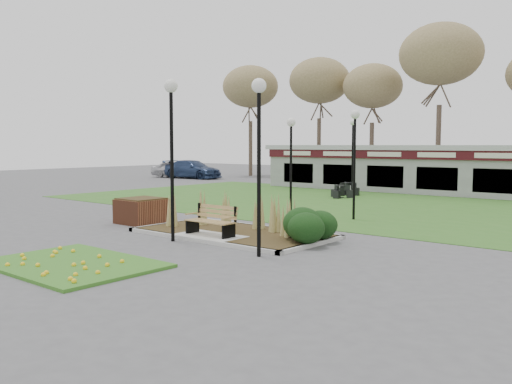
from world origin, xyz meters
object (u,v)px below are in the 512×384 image
Objects in this scene: brick_planter at (141,211)px; lamp_post_mid_left at (291,147)px; car_silver at (175,169)px; food_pavilion at (446,169)px; lamp_post_near_right at (171,124)px; car_blue at (193,169)px; bistro_set_b at (340,194)px; car_black at (308,171)px; lamp_post_far_left at (353,139)px; lamp_post_mid_right at (355,140)px; park_bench at (212,220)px; lamp_post_near_left at (259,127)px; bistro_set_a at (347,191)px.

brick_planter is 6.03m from lamp_post_mid_left.
car_silver is (-24.87, 16.76, -2.10)m from lamp_post_mid_left.
lamp_post_near_right is at bearing -91.79° from food_pavilion.
car_blue reaches higher than brick_planter.
car_black is at bearing 130.91° from bistro_set_b.
brick_planter is 0.34× the size of lamp_post_far_left.
car_silver reaches higher than bistro_set_b.
food_pavilion is 13.26m from lamp_post_mid_right.
park_bench is 3.20m from lamp_post_near_right.
food_pavilion is at bearing 95.40° from lamp_post_mid_right.
car_black is at bearing 121.76° from lamp_post_near_left.
food_pavilion is at bearing 90.00° from park_bench.
bistro_set_b is 0.29× the size of car_black.
lamp_post_near_left reaches higher than lamp_post_mid_right.
park_bench is at bearing -148.02° from car_silver.
lamp_post_mid_left is 2.86m from lamp_post_mid_right.
park_bench is 0.07× the size of food_pavilion.
bistro_set_b is at bearing 86.63° from brick_planter.
food_pavilion is 4.51× the size of car_blue.
car_silver reaches higher than car_black.
park_bench is 19.73m from food_pavilion.
lamp_post_far_left reaches higher than lamp_post_mid_right.
lamp_post_near_right is 1.10× the size of car_black.
lamp_post_far_left is 20.72m from car_silver.
lamp_post_far_left is at bearing 102.48° from lamp_post_near_right.
car_black is (-13.48, 5.45, -0.75)m from food_pavilion.
car_silver is at bearing 141.54° from lamp_post_near_left.
food_pavilion is 19.10× the size of bistro_set_b.
car_black is (-14.72, 18.56, -2.38)m from lamp_post_mid_right.
bistro_set_b is (-4.87, 7.19, -2.85)m from lamp_post_mid_right.
lamp_post_mid_right reaches higher than park_bench.
lamp_post_mid_right is at bearing 46.09° from brick_planter.
car_blue is at bearing 159.81° from bistro_set_b.
food_pavilion is at bearing 58.44° from bistro_set_b.
lamp_post_mid_right is at bearing -60.12° from lamp_post_far_left.
car_blue is at bearing 163.68° from bistro_set_a.
food_pavilion is 5.33× the size of lamp_post_near_left.
brick_planter is at bearing -93.37° from bistro_set_b.
park_bench is 17.57m from lamp_post_far_left.
lamp_post_near_right reaches higher than food_pavilion.
car_blue is at bearing -108.05° from car_silver.
lamp_post_mid_right is at bearing -58.53° from bistro_set_a.
bistro_set_a is (0.29, 14.61, -0.22)m from brick_planter.
lamp_post_mid_right reaches higher than bistro_set_a.
bistro_set_b is at bearing -72.79° from bistro_set_a.
lamp_post_mid_left is at bearing -89.62° from food_pavilion.
car_blue is (-22.53, 1.04, -0.68)m from food_pavilion.
food_pavilion is at bearing 97.65° from lamp_post_near_left.
lamp_post_near_right is 5.15m from lamp_post_mid_left.
lamp_post_mid_left is 13.60m from lamp_post_far_left.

